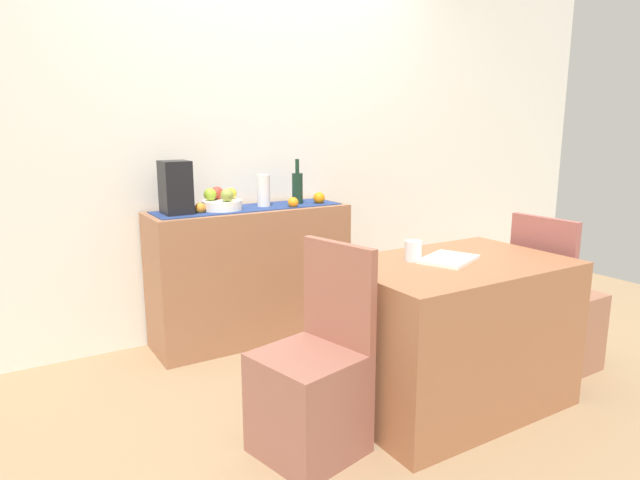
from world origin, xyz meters
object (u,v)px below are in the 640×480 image
fruit_bowl (222,205)px  dining_table (452,333)px  open_book (449,259)px  chair_by_corner (554,323)px  ceramic_vase (264,191)px  coffee_maker (176,188)px  sideboard_console (251,274)px  coffee_cup (413,251)px  chair_near_window (311,393)px  wine_bottle (297,188)px

fruit_bowl → dining_table: (0.67, -1.33, -0.53)m
open_book → chair_by_corner: 0.97m
ceramic_vase → dining_table: ceramic_vase is taller
coffee_maker → ceramic_vase: bearing=0.0°
sideboard_console → open_book: (0.46, -1.31, 0.32)m
open_book → coffee_cup: (-0.14, 0.10, 0.04)m
open_book → chair_by_corner: chair_by_corner is taller
fruit_bowl → coffee_cup: size_ratio=2.49×
sideboard_console → chair_by_corner: size_ratio=1.42×
fruit_bowl → chair_near_window: 1.48m
fruit_bowl → wine_bottle: bearing=-0.0°
dining_table → chair_by_corner: (0.81, -0.00, -0.10)m
dining_table → open_book: (-0.03, 0.02, 0.38)m
sideboard_console → chair_by_corner: (1.30, -1.33, -0.17)m
coffee_maker → dining_table: coffee_maker is taller
sideboard_console → chair_near_window: size_ratio=1.42×
dining_table → ceramic_vase: bearing=105.9°
dining_table → coffee_cup: (-0.17, 0.12, 0.42)m
chair_by_corner → open_book: bearing=178.4°
ceramic_vase → chair_near_window: 1.56m
open_book → chair_by_corner: size_ratio=0.31×
open_book → chair_by_corner: bearing=-24.3°
sideboard_console → coffee_maker: (-0.47, 0.00, 0.59)m
coffee_cup → chair_by_corner: chair_by_corner is taller
fruit_bowl → coffee_maker: (-0.28, 0.00, 0.12)m
wine_bottle → coffee_maker: coffee_maker is taller
fruit_bowl → coffee_maker: coffee_maker is taller
ceramic_vase → coffee_maker: bearing=180.0°
dining_table → chair_near_window: 0.82m
sideboard_console → ceramic_vase: ceramic_vase is taller
coffee_maker → open_book: 1.63m
coffee_maker → chair_by_corner: size_ratio=0.35×
fruit_bowl → chair_near_window: (-0.15, -1.33, -0.64)m
wine_bottle → open_book: (0.11, -1.31, -0.23)m
ceramic_vase → chair_near_window: size_ratio=0.23×
open_book → coffee_maker: bearing=102.4°
ceramic_vase → wine_bottle: bearing=-0.0°
chair_near_window → chair_by_corner: size_ratio=1.00×
fruit_bowl → dining_table: bearing=-63.4°
sideboard_console → dining_table: sideboard_console is taller
sideboard_console → wine_bottle: bearing=-0.0°
dining_table → chair_near_window: chair_near_window is taller
wine_bottle → chair_by_corner: (0.95, -1.33, -0.71)m
coffee_maker → ceramic_vase: (0.57, 0.00, -0.05)m
open_book → chair_near_window: chair_near_window is taller
ceramic_vase → open_book: ceramic_vase is taller
wine_bottle → fruit_bowl: bearing=180.0°
dining_table → chair_near_window: (-0.81, 0.00, -0.10)m
coffee_maker → chair_near_window: size_ratio=0.35×
coffee_maker → wine_bottle: bearing=-0.0°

